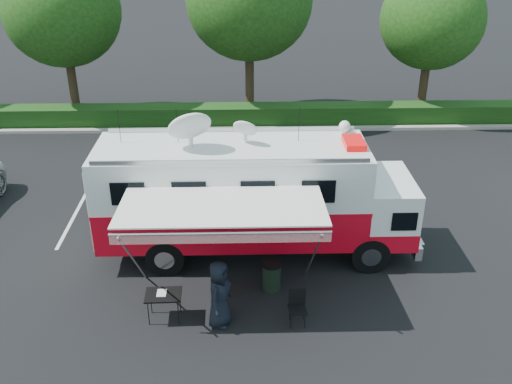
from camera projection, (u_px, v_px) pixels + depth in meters
ground_plane at (256, 251)px, 18.42m from camera, size 120.00×120.00×0.00m
back_border at (273, 20)px, 27.69m from camera, size 60.00×6.14×8.87m
stall_lines at (241, 207)px, 21.08m from camera, size 24.12×5.50×0.01m
command_truck at (254, 196)px, 17.51m from camera, size 9.75×2.68×4.69m
awning at (222, 211)px, 14.55m from camera, size 5.32×2.74×3.21m
person at (220, 323)px, 15.26m from camera, size 0.89×1.09×1.92m
folding_table at (163, 295)px, 15.09m from camera, size 0.98×0.70×0.82m
folding_chair at (297, 304)px, 15.08m from camera, size 0.50×0.52×0.97m
trash_bin at (272, 276)px, 16.45m from camera, size 0.58×0.58×0.86m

